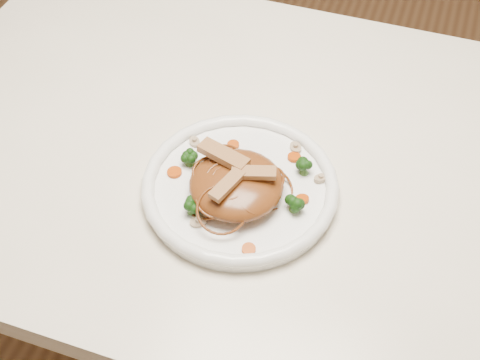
% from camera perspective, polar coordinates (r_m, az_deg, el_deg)
% --- Properties ---
extents(ground, '(4.00, 4.00, 0.00)m').
position_cam_1_polar(ground, '(1.67, 0.96, -15.43)').
color(ground, brown).
rests_on(ground, ground).
extents(table, '(1.20, 0.80, 0.75)m').
position_cam_1_polar(table, '(1.12, 1.38, -0.75)').
color(table, white).
rests_on(table, ground).
extents(plate, '(0.36, 0.36, 0.02)m').
position_cam_1_polar(plate, '(0.97, -0.00, -0.85)').
color(plate, white).
rests_on(plate, table).
extents(noodle_mound, '(0.18, 0.18, 0.04)m').
position_cam_1_polar(noodle_mound, '(0.94, -0.32, -0.38)').
color(noodle_mound, brown).
rests_on(noodle_mound, plate).
extents(chicken_a, '(0.07, 0.04, 0.01)m').
position_cam_1_polar(chicken_a, '(0.92, 1.22, 0.65)').
color(chicken_a, '#AA8650').
rests_on(chicken_a, noodle_mound).
extents(chicken_b, '(0.08, 0.05, 0.01)m').
position_cam_1_polar(chicken_b, '(0.94, -1.45, 2.18)').
color(chicken_b, '#AA8650').
rests_on(chicken_b, noodle_mound).
extents(chicken_c, '(0.04, 0.06, 0.01)m').
position_cam_1_polar(chicken_c, '(0.90, -1.14, -0.42)').
color(chicken_c, '#AA8650').
rests_on(chicken_c, noodle_mound).
extents(broccoli_0, '(0.03, 0.03, 0.03)m').
position_cam_1_polar(broccoli_0, '(0.98, 5.68, 1.22)').
color(broccoli_0, '#12390C').
rests_on(broccoli_0, plate).
extents(broccoli_1, '(0.03, 0.03, 0.03)m').
position_cam_1_polar(broccoli_1, '(0.99, -4.45, 2.02)').
color(broccoli_1, '#12390C').
rests_on(broccoli_1, plate).
extents(broccoli_2, '(0.04, 0.04, 0.03)m').
position_cam_1_polar(broccoli_2, '(0.93, -4.26, -2.19)').
color(broccoli_2, '#12390C').
rests_on(broccoli_2, plate).
extents(broccoli_3, '(0.03, 0.03, 0.03)m').
position_cam_1_polar(broccoli_3, '(0.93, 4.76, -2.08)').
color(broccoli_3, '#12390C').
rests_on(broccoli_3, plate).
extents(carrot_0, '(0.03, 0.03, 0.00)m').
position_cam_1_polar(carrot_0, '(1.01, 4.75, 1.99)').
color(carrot_0, '#B44206').
rests_on(carrot_0, plate).
extents(carrot_1, '(0.03, 0.03, 0.00)m').
position_cam_1_polar(carrot_1, '(0.99, -5.74, 0.68)').
color(carrot_1, '#B44206').
rests_on(carrot_1, plate).
extents(carrot_2, '(0.02, 0.02, 0.00)m').
position_cam_1_polar(carrot_2, '(0.95, 5.45, -1.66)').
color(carrot_2, '#B44206').
rests_on(carrot_2, plate).
extents(carrot_3, '(0.02, 0.02, 0.00)m').
position_cam_1_polar(carrot_3, '(1.02, -0.60, 3.08)').
color(carrot_3, '#B44206').
rests_on(carrot_3, plate).
extents(carrot_4, '(0.02, 0.02, 0.00)m').
position_cam_1_polar(carrot_4, '(0.90, 0.77, -6.05)').
color(carrot_4, '#B44206').
rests_on(carrot_4, plate).
extents(mushroom_0, '(0.03, 0.03, 0.01)m').
position_cam_1_polar(mushroom_0, '(0.92, -3.66, -3.67)').
color(mushroom_0, beige).
rests_on(mushroom_0, plate).
extents(mushroom_1, '(0.03, 0.03, 0.01)m').
position_cam_1_polar(mushroom_1, '(0.98, 7.04, 0.13)').
color(mushroom_1, beige).
rests_on(mushroom_1, plate).
extents(mushroom_2, '(0.03, 0.03, 0.01)m').
position_cam_1_polar(mushroom_2, '(1.03, -3.97, 3.33)').
color(mushroom_2, beige).
rests_on(mushroom_2, plate).
extents(mushroom_3, '(0.03, 0.03, 0.01)m').
position_cam_1_polar(mushroom_3, '(1.02, 4.87, 2.83)').
color(mushroom_3, beige).
rests_on(mushroom_3, plate).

